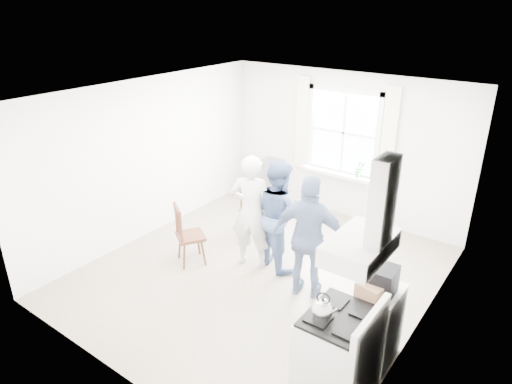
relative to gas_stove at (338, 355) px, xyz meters
name	(u,v)px	position (x,y,z in m)	size (l,w,h in m)	color
room_shell	(261,191)	(-1.91, 1.35, 0.82)	(4.62, 5.12, 2.64)	gray
window_assembly	(343,138)	(-1.91, 3.80, 0.98)	(1.88, 0.24, 1.70)	white
range_hood	(367,232)	(0.16, 0.00, 1.42)	(0.45, 0.76, 0.94)	white
shelf_unit	(272,179)	(-3.31, 3.68, -0.08)	(0.40, 0.30, 0.80)	slate
gas_stove	(338,355)	(0.00, 0.00, 0.00)	(0.68, 0.76, 1.12)	white
kettle	(323,310)	(-0.14, -0.13, 0.56)	(0.21, 0.21, 0.29)	silver
low_cabinet	(373,323)	(0.07, 0.70, -0.03)	(0.50, 0.55, 0.90)	white
stereo_stack	(379,280)	(0.09, 0.64, 0.57)	(0.35, 0.32, 0.31)	black
cardboard_box	(370,292)	(0.07, 0.48, 0.50)	(0.26, 0.19, 0.17)	#A1724E
windsor_chair_a	(253,203)	(-2.66, 2.17, 0.13)	(0.50, 0.50, 1.01)	#472417
windsor_chair_b	(183,228)	(-2.98, 0.88, 0.10)	(0.55, 0.55, 0.96)	#472417
person_left	(252,212)	(-2.16, 1.46, 0.38)	(0.63, 0.63, 1.73)	silver
person_mid	(279,214)	(-1.84, 1.69, 0.34)	(0.81, 0.81, 1.66)	slate
person_right	(309,238)	(-1.10, 1.30, 0.37)	(1.00, 1.00, 1.71)	navy
potted_plant	(359,169)	(-1.51, 3.71, 0.52)	(0.16, 0.16, 0.30)	#36793B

